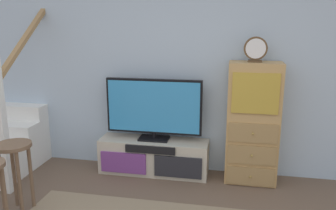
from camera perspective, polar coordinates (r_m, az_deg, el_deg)
The scene contains 7 objects.
back_wall at distance 4.16m, azimuth 2.36°, elevation 7.19°, with size 6.40×0.12×2.70m, color #A8BCD1.
media_console at distance 4.24m, azimuth -2.40°, elevation -8.59°, with size 1.33×0.38×0.42m.
television at distance 4.07m, azimuth -2.41°, elevation -0.49°, with size 1.16×0.22×0.75m.
side_cabinet at distance 4.00m, azimuth 13.96°, elevation -3.06°, with size 0.58×0.38×1.40m.
desk_clock at distance 3.83m, azimuth 14.44°, elevation 8.98°, with size 0.25×0.08×0.27m.
staircase at distance 4.99m, azimuth -24.61°, elevation -4.49°, with size 1.00×1.36×2.20m.
bar_stool_far at distance 3.61m, azimuth -24.26°, elevation -8.60°, with size 0.34×0.34×0.70m.
Camera 1 is at (0.62, -1.62, 1.82)m, focal length 36.44 mm.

